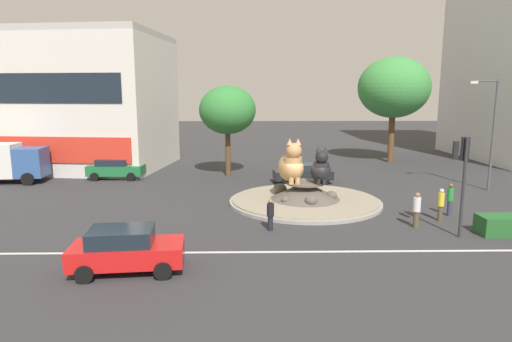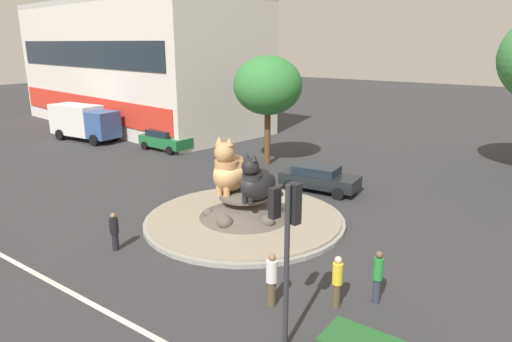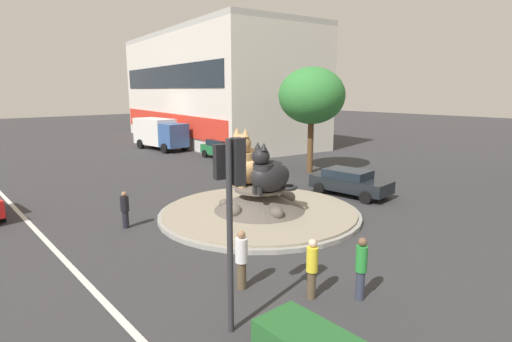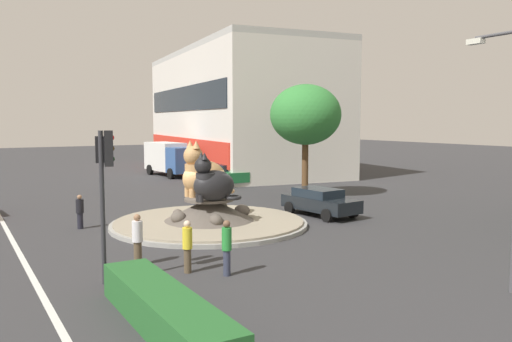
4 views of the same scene
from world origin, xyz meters
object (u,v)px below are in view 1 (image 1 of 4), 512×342
object	(u,v)px
traffic_light_mast	(462,164)
pedestrian_green_shirt	(450,198)
pedestrian_white_shirt	(417,209)
parked_car_right	(116,168)
streetlight_arm	(491,128)
pedestrian_yellow_shirt	(441,204)
shophouse_block	(15,101)
broadleaf_tree_behind_island	(394,88)
second_tree_near_tower	(228,110)
cat_statue_calico	(291,166)
sedan_on_far_lane	(302,173)
cat_statue_black	(321,169)
pedestrian_black_shirt	(270,214)
hatchback_near_shophouse	(126,249)

from	to	relation	value
traffic_light_mast	pedestrian_green_shirt	distance (m)	4.34
pedestrian_white_shirt	parked_car_right	world-z (taller)	pedestrian_white_shirt
traffic_light_mast	streetlight_arm	xyz separation A→B (m)	(6.53, 9.67, 0.89)
pedestrian_yellow_shirt	pedestrian_white_shirt	bearing A→B (deg)	-159.37
shophouse_block	broadleaf_tree_behind_island	xyz separation A→B (m)	(34.53, 1.44, 1.22)
shophouse_block	pedestrian_green_shirt	xyz separation A→B (m)	(31.67, -17.41, -4.84)
second_tree_near_tower	cat_statue_calico	bearing A→B (deg)	-65.14
broadleaf_tree_behind_island	sedan_on_far_lane	size ratio (longest dim) A/B	2.26
cat_statue_black	shophouse_block	distance (m)	29.41
traffic_light_mast	shophouse_block	world-z (taller)	shophouse_block
cat_statue_black	traffic_light_mast	distance (m)	8.16
cat_statue_calico	pedestrian_yellow_shirt	size ratio (longest dim) A/B	1.65
cat_statue_black	parked_car_right	world-z (taller)	cat_statue_black
pedestrian_yellow_shirt	cat_statue_calico	bearing A→B (deg)	139.31
cat_statue_calico	pedestrian_green_shirt	distance (m)	8.84
cat_statue_calico	pedestrian_green_shirt	size ratio (longest dim) A/B	1.59
pedestrian_green_shirt	pedestrian_yellow_shirt	size ratio (longest dim) A/B	1.04
pedestrian_black_shirt	pedestrian_green_shirt	world-z (taller)	pedestrian_green_shirt
shophouse_block	hatchback_near_shophouse	xyz separation A→B (m)	(16.39, -24.60, -4.95)
second_tree_near_tower	pedestrian_white_shirt	size ratio (longest dim) A/B	4.06
traffic_light_mast	pedestrian_yellow_shirt	bearing A→B (deg)	4.56
broadleaf_tree_behind_island	streetlight_arm	size ratio (longest dim) A/B	1.33
pedestrian_white_shirt	sedan_on_far_lane	world-z (taller)	pedestrian_white_shirt
cat_statue_black	sedan_on_far_lane	world-z (taller)	cat_statue_black
hatchback_near_shophouse	parked_car_right	world-z (taller)	hatchback_near_shophouse
cat_statue_calico	traffic_light_mast	distance (m)	9.55
hatchback_near_shophouse	parked_car_right	xyz separation A→B (m)	(-5.72, 17.97, -0.03)
pedestrian_yellow_shirt	hatchback_near_shophouse	size ratio (longest dim) A/B	0.40
pedestrian_green_shirt	pedestrian_white_shirt	distance (m)	3.29
cat_statue_calico	streetlight_arm	world-z (taller)	streetlight_arm
pedestrian_green_shirt	hatchback_near_shophouse	size ratio (longest dim) A/B	0.42
broadleaf_tree_behind_island	pedestrian_yellow_shirt	world-z (taller)	broadleaf_tree_behind_island
pedestrian_white_shirt	hatchback_near_shophouse	xyz separation A→B (m)	(-12.71, -5.15, -0.08)
pedestrian_yellow_shirt	second_tree_near_tower	bearing A→B (deg)	119.03
pedestrian_yellow_shirt	hatchback_near_shophouse	world-z (taller)	pedestrian_yellow_shirt
pedestrian_yellow_shirt	pedestrian_black_shirt	bearing A→B (deg)	176.69
second_tree_near_tower	hatchback_near_shophouse	size ratio (longest dim) A/B	1.69
pedestrian_white_shirt	traffic_light_mast	bearing A→B (deg)	167.93
broadleaf_tree_behind_island	parked_car_right	xyz separation A→B (m)	(-23.86, -8.07, -6.20)
cat_statue_black	streetlight_arm	bearing A→B (deg)	111.50
traffic_light_mast	parked_car_right	world-z (taller)	traffic_light_mast
pedestrian_black_shirt	pedestrian_yellow_shirt	bearing A→B (deg)	148.74
second_tree_near_tower	pedestrian_white_shirt	xyz separation A→B (m)	(9.82, -13.96, -4.27)
cat_statue_black	second_tree_near_tower	xyz separation A→B (m)	(-5.87, 9.30, 3.10)
second_tree_near_tower	pedestrian_yellow_shirt	bearing A→B (deg)	-48.24
sedan_on_far_lane	pedestrian_yellow_shirt	bearing A→B (deg)	-64.80
streetlight_arm	pedestrian_yellow_shirt	size ratio (longest dim) A/B	4.35
streetlight_arm	shophouse_block	bearing A→B (deg)	-14.56
pedestrian_yellow_shirt	pedestrian_green_shirt	bearing A→B (deg)	33.40
cat_statue_calico	sedan_on_far_lane	size ratio (longest dim) A/B	0.64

